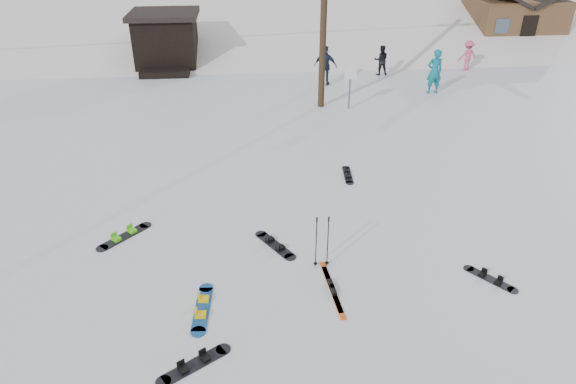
{
  "coord_description": "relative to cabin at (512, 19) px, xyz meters",
  "views": [
    {
      "loc": [
        -1.29,
        -6.32,
        7.23
      ],
      "look_at": [
        -0.3,
        4.19,
        1.4
      ],
      "focal_mm": 32.0,
      "sensor_mm": 36.0,
      "label": 1
    }
  ],
  "objects": [
    {
      "name": "ground",
      "position": [
        -15.0,
        -24.0,
        -1.48
      ],
      "size": [
        200.0,
        200.0,
        0.0
      ],
      "primitive_type": "plane",
      "color": "white",
      "rests_on": "ground"
    },
    {
      "name": "ski_slope",
      "position": [
        -15.0,
        31.0,
        -13.48
      ],
      "size": [
        60.0,
        85.24,
        65.97
      ],
      "primitive_type": "cube",
      "rotation": [
        0.31,
        0.0,
        0.0
      ],
      "color": "white",
      "rests_on": "ground"
    },
    {
      "name": "ridge_right",
      "position": [
        23.0,
        26.0,
        -12.48
      ],
      "size": [
        45.66,
        93.98,
        54.59
      ],
      "primitive_type": "cube",
      "rotation": [
        0.21,
        -0.05,
        -0.12
      ],
      "color": "white",
      "rests_on": "ground"
    },
    {
      "name": "trail_sign",
      "position": [
        -11.9,
        -10.42,
        -0.21
      ],
      "size": [
        0.5,
        0.09,
        1.85
      ],
      "color": "#595B60",
      "rests_on": "ground"
    },
    {
      "name": "lift_hut",
      "position": [
        -20.0,
        -3.06,
        -0.12
      ],
      "size": [
        3.4,
        4.1,
        2.75
      ],
      "color": "black",
      "rests_on": "ground"
    },
    {
      "name": "cabin",
      "position": [
        0.0,
        0.0,
        0.0
      ],
      "size": [
        5.39,
        4.4,
        3.77
      ],
      "color": "brown",
      "rests_on": "ground"
    },
    {
      "name": "hero_snowboard",
      "position": [
        -17.29,
        -22.1,
        -1.45
      ],
      "size": [
        0.4,
        1.62,
        0.11
      ],
      "rotation": [
        0.0,
        0.0,
        1.5
      ],
      "color": "#1853A1",
      "rests_on": "ground"
    },
    {
      "name": "hero_skis",
      "position": [
        -14.52,
        -21.73,
        -1.45
      ],
      "size": [
        0.26,
        1.93,
        0.1
      ],
      "rotation": [
        0.0,
        0.0,
        0.08
      ],
      "color": "#C64714",
      "rests_on": "ground"
    },
    {
      "name": "ski_poles",
      "position": [
        -14.63,
        -20.85,
        -0.81
      ],
      "size": [
        0.36,
        0.1,
        1.31
      ],
      "color": "black",
      "rests_on": "ground"
    },
    {
      "name": "board_scatter_a",
      "position": [
        -17.36,
        -23.59,
        -1.46
      ],
      "size": [
        1.31,
        0.94,
        0.11
      ],
      "rotation": [
        0.0,
        0.0,
        0.57
      ],
      "color": "black",
      "rests_on": "ground"
    },
    {
      "name": "board_scatter_b",
      "position": [
        -15.64,
        -19.96,
        -1.46
      ],
      "size": [
        0.93,
        1.33,
        0.11
      ],
      "rotation": [
        0.0,
        0.0,
        2.12
      ],
      "color": "black",
      "rests_on": "ground"
    },
    {
      "name": "board_scatter_c",
      "position": [
        -19.38,
        -19.23,
        -1.45
      ],
      "size": [
        1.2,
        1.26,
        0.11
      ],
      "rotation": [
        0.0,
        0.0,
        0.82
      ],
      "color": "black",
      "rests_on": "ground"
    },
    {
      "name": "board_scatter_d",
      "position": [
        -10.96,
        -21.72,
        -1.46
      ],
      "size": [
        0.88,
        1.07,
        0.09
      ],
      "rotation": [
        0.0,
        0.0,
        -0.92
      ],
      "color": "black",
      "rests_on": "ground"
    },
    {
      "name": "board_scatter_f",
      "position": [
        -13.12,
        -16.39,
        -1.46
      ],
      "size": [
        0.33,
        1.29,
        0.09
      ],
      "rotation": [
        0.0,
        0.0,
        1.49
      ],
      "color": "black",
      "rests_on": "ground"
    },
    {
      "name": "skier_teal",
      "position": [
        -7.77,
        -8.71,
        -0.51
      ],
      "size": [
        0.75,
        0.53,
        1.94
      ],
      "primitive_type": "imported",
      "rotation": [
        0.0,
        0.0,
        3.23
      ],
      "color": "#0D6D84",
      "rests_on": "ground"
    },
    {
      "name": "skier_dark",
      "position": [
        -9.36,
        -5.64,
        -0.76
      ],
      "size": [
        0.74,
        0.6,
        1.44
      ],
      "primitive_type": "imported",
      "rotation": [
        0.0,
        0.0,
        3.06
      ],
      "color": "black",
      "rests_on": "ground"
    },
    {
      "name": "skier_pink",
      "position": [
        -4.78,
        -5.21,
        -0.74
      ],
      "size": [
        1.04,
        0.72,
        1.48
      ],
      "primitive_type": "imported",
      "rotation": [
        0.0,
        0.0,
        3.34
      ],
      "color": "#DC4D80",
      "rests_on": "ground"
    },
    {
      "name": "skier_navy",
      "position": [
        -12.37,
        -7.09,
        -0.58
      ],
      "size": [
        1.15,
        0.82,
        1.81
      ],
      "primitive_type": "imported",
      "rotation": [
        0.0,
        0.0,
        2.74
      ],
      "color": "#162037",
      "rests_on": "ground"
    }
  ]
}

